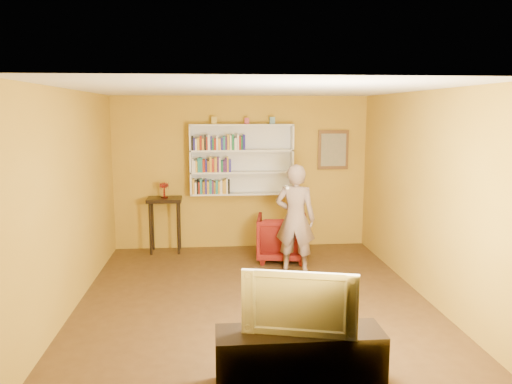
# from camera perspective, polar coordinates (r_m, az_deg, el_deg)

# --- Properties ---
(room_shell) EXTENTS (5.30, 5.80, 2.88)m
(room_shell) POSITION_cam_1_polar(r_m,az_deg,el_deg) (6.49, -0.37, -3.38)
(room_shell) COLOR #422B15
(room_shell) RESTS_ON ground
(bookshelf) EXTENTS (1.80, 0.29, 1.23)m
(bookshelf) POSITION_cam_1_polar(r_m,az_deg,el_deg) (8.78, -1.67, 3.73)
(bookshelf) COLOR silver
(bookshelf) RESTS_ON room_shell
(books_row_lower) EXTENTS (0.64, 0.19, 0.27)m
(books_row_lower) POSITION_cam_1_polar(r_m,az_deg,el_deg) (8.71, -5.19, 0.59)
(books_row_lower) COLOR gold
(books_row_lower) RESTS_ON bookshelf
(books_row_middle) EXTENTS (0.67, 0.19, 0.26)m
(books_row_middle) POSITION_cam_1_polar(r_m,az_deg,el_deg) (8.66, -5.09, 3.06)
(books_row_middle) COLOR white
(books_row_middle) RESTS_ON bookshelf
(books_row_upper) EXTENTS (0.92, 0.19, 0.27)m
(books_row_upper) POSITION_cam_1_polar(r_m,az_deg,el_deg) (8.63, -4.20, 5.59)
(books_row_upper) COLOR black
(books_row_upper) RESTS_ON bookshelf
(ornament_left) EXTENTS (0.09, 0.09, 0.13)m
(ornament_left) POSITION_cam_1_polar(r_m,az_deg,el_deg) (8.67, -4.82, 8.15)
(ornament_left) COLOR #B29733
(ornament_left) RESTS_ON bookshelf
(ornament_centre) EXTENTS (0.08, 0.08, 0.11)m
(ornament_centre) POSITION_cam_1_polar(r_m,az_deg,el_deg) (8.69, -1.07, 8.12)
(ornament_centre) COLOR #A33647
(ornament_centre) RESTS_ON bookshelf
(ornament_right) EXTENTS (0.09, 0.09, 0.12)m
(ornament_right) POSITION_cam_1_polar(r_m,az_deg,el_deg) (8.73, 1.86, 8.18)
(ornament_right) COLOR slate
(ornament_right) RESTS_ON bookshelf
(framed_painting) EXTENTS (0.55, 0.05, 0.70)m
(framed_painting) POSITION_cam_1_polar(r_m,az_deg,el_deg) (9.06, 8.82, 4.78)
(framed_painting) COLOR #553618
(framed_painting) RESTS_ON room_shell
(console_table) EXTENTS (0.59, 0.45, 0.96)m
(console_table) POSITION_cam_1_polar(r_m,az_deg,el_deg) (8.76, -10.39, -1.73)
(console_table) COLOR black
(console_table) RESTS_ON ground
(ruby_lustre) EXTENTS (0.17, 0.17, 0.27)m
(ruby_lustre) POSITION_cam_1_polar(r_m,az_deg,el_deg) (8.70, -10.46, 0.59)
(ruby_lustre) COLOR maroon
(ruby_lustre) RESTS_ON console_table
(armchair) EXTENTS (0.91, 0.93, 0.75)m
(armchair) POSITION_cam_1_polar(r_m,az_deg,el_deg) (8.26, 2.98, -5.22)
(armchair) COLOR #4D0506
(armchair) RESTS_ON ground
(person) EXTENTS (0.70, 0.57, 1.66)m
(person) POSITION_cam_1_polar(r_m,az_deg,el_deg) (7.54, 4.52, -3.08)
(person) COLOR #786258
(person) RESTS_ON ground
(game_remote) EXTENTS (0.04, 0.15, 0.04)m
(game_remote) POSITION_cam_1_polar(r_m,az_deg,el_deg) (7.03, 3.56, 0.55)
(game_remote) COLOR silver
(game_remote) RESTS_ON person
(tv_cabinet) EXTENTS (1.48, 0.44, 0.53)m
(tv_cabinet) POSITION_cam_1_polar(r_m,az_deg,el_deg) (4.66, 4.97, -18.49)
(tv_cabinet) COLOR black
(tv_cabinet) RESTS_ON ground
(television) EXTENTS (0.99, 0.37, 0.57)m
(television) POSITION_cam_1_polar(r_m,az_deg,el_deg) (4.43, 5.07, -12.20)
(television) COLOR black
(television) RESTS_ON tv_cabinet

